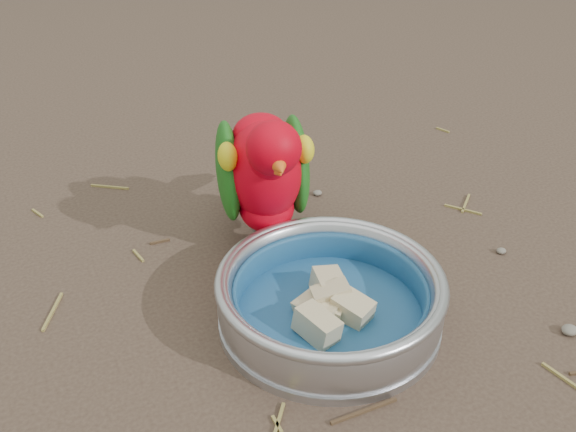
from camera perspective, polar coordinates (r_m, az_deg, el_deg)
name	(u,v)px	position (r m, az deg, el deg)	size (l,w,h in m)	color
ground	(325,357)	(0.66, 3.33, -12.38)	(60.00, 60.00, 0.00)	#453429
food_bowl	(329,316)	(0.70, 3.69, -8.86)	(0.24, 0.24, 0.02)	#B2B2BA
bowl_wall	(330,294)	(0.68, 3.78, -6.94)	(0.24, 0.24, 0.04)	#B2B2BA
fruit_wedges	(330,299)	(0.68, 3.76, -7.40)	(0.14, 0.14, 0.03)	#C8B287
lory_parrot	(265,183)	(0.77, -2.06, 2.99)	(0.11, 0.23, 0.19)	#C50011
ground_debris	(269,320)	(0.70, -1.68, -9.26)	(0.90, 0.80, 0.01)	olive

